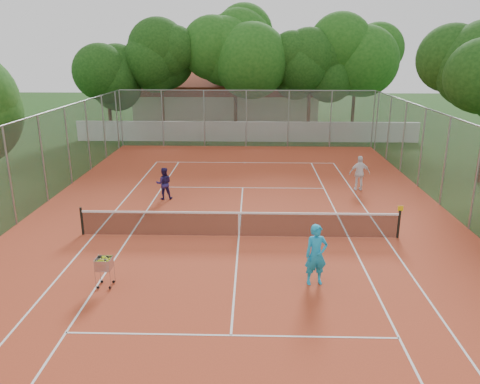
{
  "coord_description": "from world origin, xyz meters",
  "views": [
    {
      "loc": [
        0.51,
        -16.36,
        6.79
      ],
      "look_at": [
        0.0,
        1.5,
        1.3
      ],
      "focal_mm": 35.0,
      "sensor_mm": 36.0,
      "label": 1
    }
  ],
  "objects_px": {
    "player_far_left": "(164,183)",
    "player_far_right": "(360,173)",
    "ball_hopper": "(105,271)",
    "tennis_net": "(239,224)",
    "player_near": "(316,255)",
    "clubhouse": "(227,99)"
  },
  "relations": [
    {
      "from": "tennis_net",
      "to": "ball_hopper",
      "type": "xyz_separation_m",
      "value": [
        -3.84,
        -4.0,
        0.0
      ]
    },
    {
      "from": "player_far_left",
      "to": "ball_hopper",
      "type": "bearing_deg",
      "value": 77.38
    },
    {
      "from": "clubhouse",
      "to": "player_near",
      "type": "xyz_separation_m",
      "value": [
        4.4,
        -32.64,
        -1.24
      ]
    },
    {
      "from": "player_far_left",
      "to": "ball_hopper",
      "type": "xyz_separation_m",
      "value": [
        -0.21,
        -8.47,
        -0.26
      ]
    },
    {
      "from": "tennis_net",
      "to": "player_far_right",
      "type": "xyz_separation_m",
      "value": [
        5.8,
        6.17,
        0.38
      ]
    },
    {
      "from": "player_far_right",
      "to": "player_far_left",
      "type": "bearing_deg",
      "value": 10.31
    },
    {
      "from": "player_far_left",
      "to": "player_far_right",
      "type": "bearing_deg",
      "value": 178.93
    },
    {
      "from": "player_far_right",
      "to": "tennis_net",
      "type": "bearing_deg",
      "value": 46.91
    },
    {
      "from": "tennis_net",
      "to": "player_far_left",
      "type": "relative_size",
      "value": 7.86
    },
    {
      "from": "tennis_net",
      "to": "player_far_right",
      "type": "relative_size",
      "value": 6.83
    },
    {
      "from": "tennis_net",
      "to": "player_far_left",
      "type": "xyz_separation_m",
      "value": [
        -3.63,
        4.48,
        0.27
      ]
    },
    {
      "from": "player_far_left",
      "to": "player_far_right",
      "type": "height_order",
      "value": "player_far_right"
    },
    {
      "from": "player_near",
      "to": "ball_hopper",
      "type": "xyz_separation_m",
      "value": [
        -6.24,
        -0.36,
        -0.44
      ]
    },
    {
      "from": "ball_hopper",
      "to": "tennis_net",
      "type": "bearing_deg",
      "value": 56.86
    },
    {
      "from": "player_far_left",
      "to": "player_far_right",
      "type": "distance_m",
      "value": 9.58
    },
    {
      "from": "player_far_left",
      "to": "ball_hopper",
      "type": "distance_m",
      "value": 8.48
    },
    {
      "from": "player_far_right",
      "to": "clubhouse",
      "type": "bearing_deg",
      "value": -71.0
    },
    {
      "from": "clubhouse",
      "to": "ball_hopper",
      "type": "relative_size",
      "value": 16.58
    },
    {
      "from": "clubhouse",
      "to": "player_near",
      "type": "height_order",
      "value": "clubhouse"
    },
    {
      "from": "tennis_net",
      "to": "ball_hopper",
      "type": "bearing_deg",
      "value": -133.83
    },
    {
      "from": "player_far_right",
      "to": "ball_hopper",
      "type": "distance_m",
      "value": 14.01
    },
    {
      "from": "ball_hopper",
      "to": "player_near",
      "type": "bearing_deg",
      "value": 13.98
    }
  ]
}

